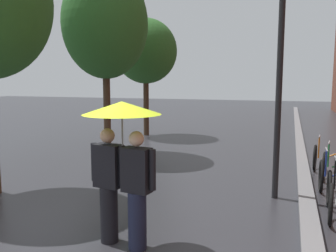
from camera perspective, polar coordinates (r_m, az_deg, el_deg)
name	(u,v)px	position (r m, az deg, el deg)	size (l,w,h in m)	color
ground_plane	(75,246)	(5.44, -14.96, -18.45)	(80.00, 80.00, 0.00)	#2D2D33
kerb_strip	(300,141)	(14.19, 20.79, -2.39)	(0.30, 36.00, 0.12)	slate
street_tree_1	(105,24)	(11.49, -10.29, 16.14)	(2.69, 2.69, 5.86)	#473323
street_tree_2	(146,51)	(15.15, -3.68, 12.12)	(2.68, 2.68, 5.00)	#473323
parked_bicycle_4	(336,159)	(9.91, 25.94, -4.86)	(1.16, 0.83, 0.96)	black
couple_under_umbrella	(122,151)	(4.90, -7.54, -4.16)	(1.10, 1.10, 2.07)	black
street_lamp_post	(280,71)	(7.13, 17.87, 8.63)	(0.24, 0.24, 4.36)	black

